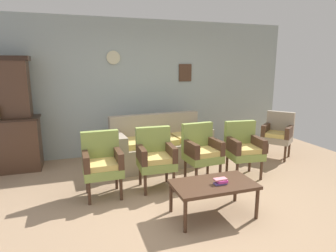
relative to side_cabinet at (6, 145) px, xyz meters
name	(u,v)px	position (x,y,z in m)	size (l,w,h in m)	color
ground_plane	(193,207)	(2.54, -2.25, -0.47)	(7.68, 7.68, 0.00)	#997A5B
wall_back_with_decor	(144,88)	(2.54, 0.38, 0.89)	(6.40, 0.09, 2.70)	#939E99
side_cabinet	(6,145)	(0.00, 0.00, 0.00)	(1.16, 0.55, 0.93)	#472D1E
cabinet_upper_hutch	(0,87)	(0.00, 0.08, 0.98)	(0.99, 0.38, 1.03)	#472D1E
floral_couch	(160,146)	(2.64, -0.48, -0.14)	(1.82, 0.94, 0.90)	gray
armchair_near_cabinet	(102,161)	(1.48, -1.51, 0.03)	(0.53, 0.50, 0.90)	#849947
armchair_near_couch_end	(156,155)	(2.26, -1.49, 0.03)	(0.54, 0.51, 0.90)	#849947
armchair_by_doorway	(201,149)	(3.03, -1.42, 0.03)	(0.55, 0.53, 0.90)	#849947
armchair_row_middle	(243,147)	(3.75, -1.49, 0.03)	(0.57, 0.54, 0.90)	#849947
wingback_chair_by_fireplace	(278,133)	(4.96, -0.85, 0.03)	(0.71, 0.71, 0.90)	gray
coffee_table	(213,186)	(2.69, -2.50, -0.09)	(1.00, 0.56, 0.42)	#472D1E
book_stack_on_table	(221,181)	(2.76, -2.55, -0.01)	(0.16, 0.10, 0.07)	#5C4C86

